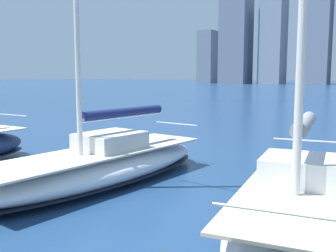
% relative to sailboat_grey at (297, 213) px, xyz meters
% --- Properties ---
extents(sailboat_grey, '(3.39, 6.85, 11.92)m').
position_rel_sailboat_grey_xyz_m(sailboat_grey, '(0.00, 0.00, 0.00)').
color(sailboat_grey, silver).
rests_on(sailboat_grey, ground).
extents(sailboat_navy, '(3.76, 9.76, 12.92)m').
position_rel_sailboat_grey_xyz_m(sailboat_navy, '(6.70, -1.71, -0.12)').
color(sailboat_navy, silver).
rests_on(sailboat_navy, ground).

